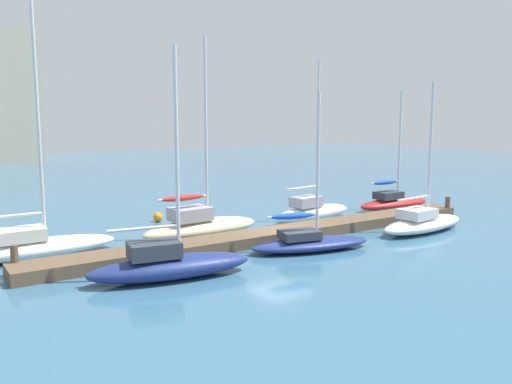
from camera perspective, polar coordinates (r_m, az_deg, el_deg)
name	(u,v)px	position (r m, az deg, el deg)	size (l,w,h in m)	color
ground_plane	(279,239)	(25.06, 2.51, -5.09)	(120.00, 120.00, 0.00)	#386684
dock_pier	(279,234)	(25.00, 2.52, -4.53)	(23.42, 1.69, 0.50)	brown
dock_piling_near_end	(15,260)	(21.33, -24.39, -6.68)	(0.28, 0.28, 1.14)	brown
dock_piling_far_end	(447,207)	(32.32, 19.79, -1.48)	(0.28, 0.28, 1.14)	brown
sailboat_0	(35,244)	(23.54, -22.53, -5.18)	(6.43, 1.86, 10.99)	white
sailboat_1	(169,263)	(19.34, -9.27, -7.54)	(6.09, 2.57, 8.12)	navy
sailboat_2	(200,225)	(25.19, -5.99, -3.54)	(6.07, 2.19, 9.33)	beige
sailboat_3	(309,241)	(23.06, 5.69, -5.19)	(5.68, 2.91, 6.71)	navy
sailboat_4	(312,210)	(29.36, 6.04, -1.96)	(5.58, 2.17, 8.68)	white
sailboat_5	(423,222)	(27.84, 17.40, -3.07)	(5.91, 2.34, 7.36)	white
sailboat_6	(393,201)	(33.73, 14.48, -0.95)	(5.39, 1.75, 7.17)	#B21E1E
mooring_buoy_orange	(158,217)	(29.47, -10.43, -2.66)	(0.52, 0.52, 0.52)	orange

